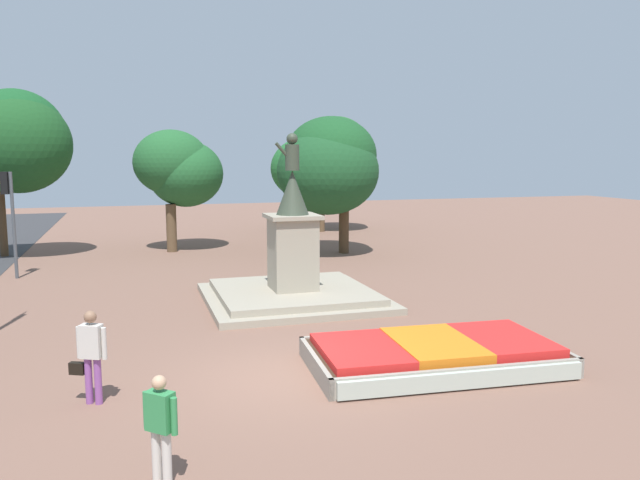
# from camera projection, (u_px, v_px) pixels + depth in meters

# --- Properties ---
(ground_plane) EXTENTS (91.92, 91.92, 0.00)m
(ground_plane) POSITION_uv_depth(u_px,v_px,m) (286.00, 377.00, 12.60)
(ground_plane) COLOR brown
(flower_planter) EXTENTS (5.46, 3.24, 0.56)m
(flower_planter) POSITION_uv_depth(u_px,v_px,m) (435.00, 355.00, 13.21)
(flower_planter) COLOR #38281C
(flower_planter) RESTS_ON ground_plane
(statue_monument) EXTENTS (5.27, 5.27, 5.11)m
(statue_monument) POSITION_uv_depth(u_px,v_px,m) (293.00, 273.00, 19.08)
(statue_monument) COLOR gray
(statue_monument) RESTS_ON ground_plane
(traffic_light_far_corner) EXTENTS (0.42, 0.31, 3.87)m
(traffic_light_far_corner) POSITION_uv_depth(u_px,v_px,m) (9.00, 204.00, 22.36)
(traffic_light_far_corner) COLOR #4C5156
(traffic_light_far_corner) RESTS_ON ground_plane
(pedestrian_with_handbag) EXTENTS (0.68, 0.43, 1.72)m
(pedestrian_with_handbag) POSITION_uv_depth(u_px,v_px,m) (91.00, 351.00, 11.15)
(pedestrian_with_handbag) COLOR #8C4C99
(pedestrian_with_handbag) RESTS_ON ground_plane
(pedestrian_near_planter) EXTENTS (0.44, 0.42, 1.54)m
(pedestrian_near_planter) POSITION_uv_depth(u_px,v_px,m) (160.00, 422.00, 8.42)
(pedestrian_near_planter) COLOR beige
(pedestrian_near_planter) RESTS_ON ground_plane
(park_tree_far_left) EXTENTS (4.15, 3.84, 5.64)m
(park_tree_far_left) POSITION_uv_depth(u_px,v_px,m) (179.00, 169.00, 29.14)
(park_tree_far_left) COLOR brown
(park_tree_far_left) RESTS_ON ground_plane
(park_tree_behind_statue) EXTENTS (5.84, 4.36, 7.29)m
(park_tree_behind_statue) POSITION_uv_depth(u_px,v_px,m) (5.00, 140.00, 26.53)
(park_tree_behind_statue) COLOR #4C3823
(park_tree_behind_statue) RESTS_ON ground_plane
(park_tree_far_right) EXTENTS (5.96, 4.75, 6.72)m
(park_tree_far_right) POSITION_uv_depth(u_px,v_px,m) (327.00, 160.00, 36.60)
(park_tree_far_right) COLOR brown
(park_tree_far_right) RESTS_ON ground_plane
(park_tree_street_side) EXTENTS (4.54, 4.81, 6.18)m
(park_tree_street_side) POSITION_uv_depth(u_px,v_px,m) (329.00, 164.00, 27.60)
(park_tree_street_side) COLOR #4C3823
(park_tree_street_side) RESTS_ON ground_plane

